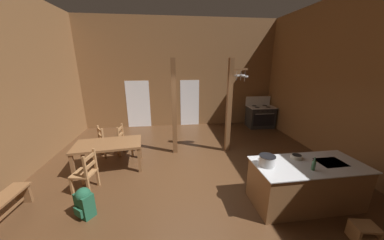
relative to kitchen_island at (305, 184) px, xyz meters
The scene contains 18 objects.
ground_plane 2.48m from the kitchen_island, 152.80° to the left, with size 9.07×9.56×0.10m, color #4C301C.
wall_back 6.24m from the kitchen_island, 111.22° to the left, with size 9.07×0.14×4.58m, color brown.
wall_right 2.97m from the kitchen_island, 28.47° to the left, with size 0.14×9.56×4.58m, color brown.
glazed_door_back_left 6.83m from the kitchen_island, 126.23° to the left, with size 1.00×0.01×2.05m, color white.
glazed_panel_back_right 5.79m from the kitchen_island, 107.65° to the left, with size 0.84×0.01×2.05m, color white.
kitchen_island is the anchor object (origin of this frame).
stove_range 5.00m from the kitchen_island, 74.41° to the left, with size 1.15×0.83×1.32m.
support_post_with_pot_rack 2.96m from the kitchen_island, 107.23° to the left, with size 0.62×0.22×2.93m.
support_post_center 3.84m from the kitchen_island, 133.31° to the left, with size 0.14×0.14×2.93m.
step_stool 1.06m from the kitchen_island, 68.25° to the right, with size 0.40×0.34×0.30m.
dining_table 4.76m from the kitchen_island, 156.11° to the left, with size 1.79×1.08×0.74m.
ladderback_chair_near_window 5.43m from the kitchen_island, 149.21° to the left, with size 0.61×0.61×0.95m.
ladderback_chair_by_post 4.69m from the kitchen_island, 167.97° to the left, with size 0.52×0.52×0.95m.
ladderback_chair_at_table_end 4.94m from the kitchen_island, 145.89° to the left, with size 0.49×0.49×0.95m.
backpack 4.34m from the kitchen_island, behind, with size 0.39×0.39×0.60m.
stockpot_on_counter 1.03m from the kitchen_island, behind, with size 0.37×0.31×0.21m.
mixing_bowl_on_counter 0.56m from the kitchen_island, 114.97° to the left, with size 0.22×0.22×0.08m.
bottle_tall_on_counter 0.60m from the kitchen_island, 113.67° to the right, with size 0.06×0.06×0.25m.
Camera 1 is at (-0.54, -4.18, 2.82)m, focal length 18.10 mm.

